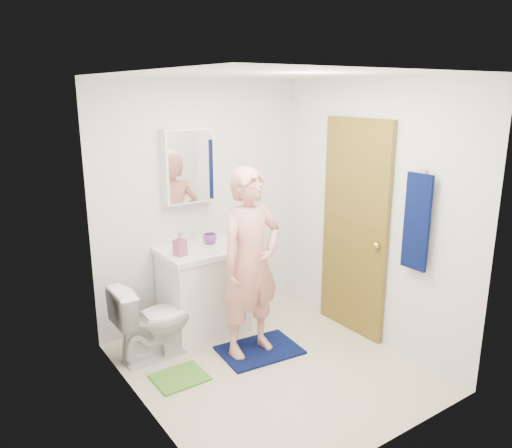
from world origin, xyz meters
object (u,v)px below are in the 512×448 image
(vanity_cabinet, at_px, (203,293))
(medicine_cabinet, at_px, (188,166))
(toilet, at_px, (153,320))
(soap_dispenser, at_px, (180,244))
(man, at_px, (251,263))
(toothbrush_cup, at_px, (210,239))
(towel, at_px, (417,222))

(vanity_cabinet, xyz_separation_m, medicine_cabinet, (0.00, 0.22, 1.20))
(toilet, distance_m, soap_dispenser, 0.70)
(man, bearing_deg, toothbrush_cup, 87.78)
(towel, distance_m, toothbrush_cup, 1.91)
(medicine_cabinet, distance_m, man, 1.13)
(medicine_cabinet, relative_size, man, 0.42)
(medicine_cabinet, bearing_deg, soap_dispenser, -131.30)
(toothbrush_cup, bearing_deg, towel, -56.05)
(vanity_cabinet, relative_size, man, 0.48)
(soap_dispenser, height_order, toothbrush_cup, soap_dispenser)
(vanity_cabinet, bearing_deg, medicine_cabinet, 90.00)
(medicine_cabinet, bearing_deg, toothbrush_cup, -49.11)
(soap_dispenser, distance_m, man, 0.68)
(vanity_cabinet, distance_m, soap_dispenser, 0.62)
(vanity_cabinet, relative_size, toilet, 1.15)
(toothbrush_cup, distance_m, man, 0.69)
(vanity_cabinet, xyz_separation_m, towel, (1.18, -1.48, 0.85))
(medicine_cabinet, xyz_separation_m, toothbrush_cup, (0.13, -0.15, -0.70))
(vanity_cabinet, height_order, toothbrush_cup, toothbrush_cup)
(toilet, relative_size, toothbrush_cup, 5.44)
(medicine_cabinet, height_order, towel, medicine_cabinet)
(towel, bearing_deg, soap_dispenser, 135.61)
(soap_dispenser, distance_m, toothbrush_cup, 0.42)
(medicine_cabinet, relative_size, towel, 0.87)
(towel, height_order, toothbrush_cup, towel)
(medicine_cabinet, xyz_separation_m, toilet, (-0.60, -0.40, -1.25))
(towel, relative_size, man, 0.48)
(soap_dispenser, height_order, man, man)
(toilet, bearing_deg, soap_dispenser, -73.35)
(vanity_cabinet, height_order, man, man)
(soap_dispenser, xyz_separation_m, toothbrush_cup, (0.39, 0.15, -0.06))
(soap_dispenser, bearing_deg, towel, -44.39)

